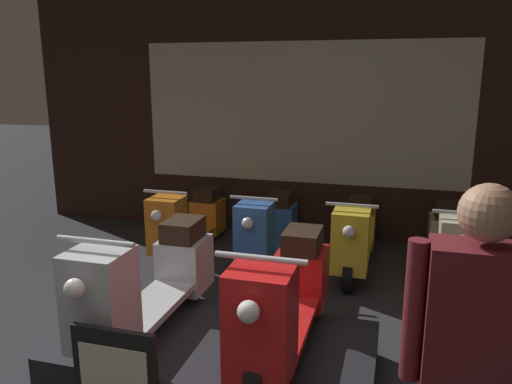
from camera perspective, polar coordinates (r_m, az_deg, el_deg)
The scene contains 9 objects.
shop_wall_back at distance 6.18m, azimuth 5.18°, elevation 9.40°, with size 7.24×0.09×3.20m.
display_platform at distance 3.59m, azimuth -4.57°, elevation -18.30°, with size 2.11×1.11×0.27m.
scooter_display_left at distance 3.55m, azimuth -11.97°, elevation -9.97°, with size 0.48×1.64×0.86m.
scooter_display_right at distance 3.24m, azimuth 3.37°, elevation -12.01°, with size 0.48×1.64×0.86m.
scooter_backrow_0 at distance 5.81m, azimuth -7.56°, elevation -3.39°, with size 0.48×1.64×0.86m.
scooter_backrow_1 at distance 5.51m, azimuth 1.47°, elevation -4.20°, with size 0.48×1.64×0.86m.
scooter_backrow_2 at distance 5.37m, azimuth 11.27°, elevation -4.95°, with size 0.48×1.64×0.86m.
scooter_backrow_3 at distance 5.39m, azimuth 21.33°, elevation -5.57°, with size 0.48×1.64×0.86m.
person_right_browsing at distance 2.18m, azimuth 23.48°, elevation -17.34°, with size 0.53×0.21×1.64m.
Camera 1 is at (1.16, -1.95, 2.02)m, focal length 35.00 mm.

